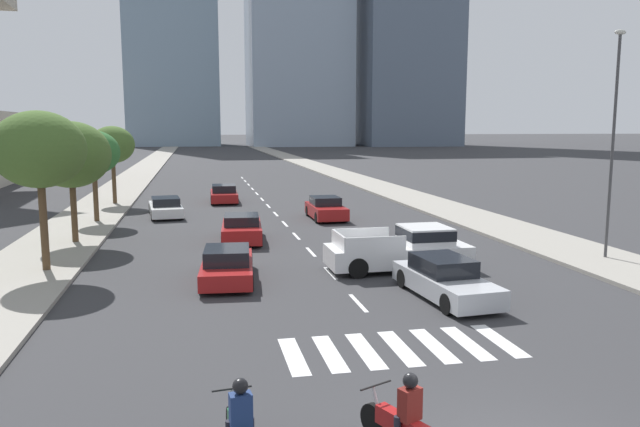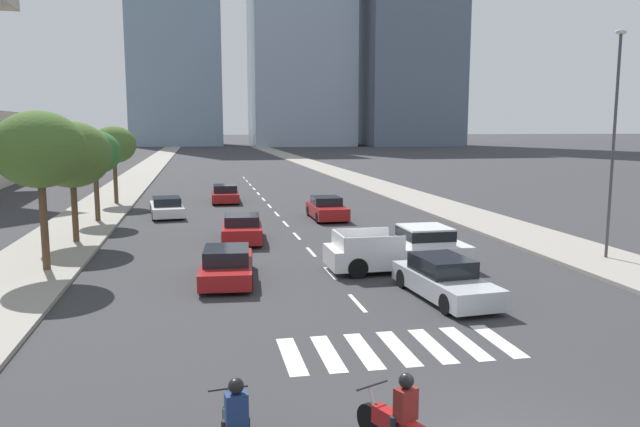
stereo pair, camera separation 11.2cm
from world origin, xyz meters
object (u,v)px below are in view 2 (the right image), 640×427
Objects in this scene: motorcycle_trailing at (402,423)px; street_tree_second at (72,155)px; sedan_white_5 at (167,207)px; street_lamp_east at (614,131)px; sedan_red_2 at (225,194)px; pickup_truck at (405,249)px; sedan_red_3 at (242,229)px; street_tree_fourth at (114,145)px; sedan_red_4 at (327,209)px; street_tree_nearest at (39,150)px; street_tree_third at (95,153)px; sedan_red_0 at (227,265)px; sedan_silver_1 at (444,280)px.

street_tree_second reaches higher than motorcycle_trailing.
street_lamp_east is (18.38, -16.49, 4.76)m from sedan_white_5.
street_tree_second reaches higher than sedan_red_2.
pickup_truck reaches higher than sedan_red_3.
sedan_white_5 is 0.92× the size of street_tree_fourth.
sedan_red_4 reaches higher than sedan_red_3.
street_tree_fourth is (0.00, 20.38, -0.42)m from street_tree_nearest.
street_tree_second reaches higher than pickup_truck.
street_lamp_east is 1.54× the size of street_tree_nearest.
sedan_red_4 is at bearing -4.16° from street_tree_third.
sedan_red_2 is 17.14m from street_tree_second.
sedan_red_2 is at bearing 2.25° from sedan_red_0.
motorcycle_trailing is 36.60m from street_tree_fourth.
pickup_truck is 1.29× the size of sedan_red_4.
sedan_silver_1 is 0.93× the size of street_tree_third.
motorcycle_trailing is at bearing -109.89° from pickup_truck.
sedan_white_5 is 0.54× the size of street_lamp_east.
sedan_silver_1 is 12.53m from sedan_red_3.
street_lamp_east is at bearing -146.46° from sedan_red_2.
pickup_truck is 19.01m from sedan_white_5.
street_tree_nearest reaches higher than sedan_white_5.
sedan_red_3 is at bearing 33.35° from street_tree_nearest.
street_lamp_east is (14.40, -7.33, 4.71)m from sedan_red_3.
sedan_white_5 is (-2.90, 16.75, -0.01)m from sedan_red_0.
street_lamp_east reaches higher than pickup_truck.
street_tree_nearest reaches higher than sedan_red_0.
pickup_truck reaches higher than sedan_silver_1.
pickup_truck is 1.02× the size of street_tree_fourth.
street_tree_fourth reaches higher than street_tree_third.
motorcycle_trailing is 29.63m from sedan_white_5.
sedan_silver_1 is at bearing -51.09° from motorcycle_trailing.
pickup_truck is 1.20× the size of sedan_red_3.
sedan_white_5 is (-5.21, 29.17, -0.02)m from motorcycle_trailing.
street_tree_third is (-3.73, -2.06, 3.46)m from sedan_white_5.
street_lamp_east is at bearing -70.42° from motorcycle_trailing.
sedan_red_2 is 27.57m from street_lamp_east.
motorcycle_trailing is 12.63m from sedan_red_0.
motorcycle_trailing is at bearing -136.10° from street_lamp_east.
street_lamp_east is 23.55m from street_tree_second.
sedan_red_0 is 23.23m from sedan_red_2.
motorcycle_trailing reaches higher than sedan_red_0.
sedan_red_4 is (5.60, -9.48, 0.02)m from sedan_red_2.
pickup_truck is at bearing -46.73° from street_tree_third.
street_tree_third is 8.20m from street_tree_fourth.
sedan_silver_1 is 22.92m from street_tree_third.
street_tree_second is (-13.40, 11.86, 3.60)m from sedan_silver_1.
sedan_red_0 is at bearing -73.85° from street_tree_fourth.
street_tree_nearest is (-8.94, 14.92, 4.06)m from motorcycle_trailing.
sedan_red_2 is at bearing -22.14° from motorcycle_trailing.
street_tree_second reaches higher than sedan_red_3.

